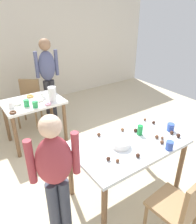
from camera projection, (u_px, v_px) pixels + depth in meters
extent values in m
plane|color=beige|center=(122.00, 175.00, 3.04)|extent=(6.40, 6.40, 0.00)
cube|color=beige|center=(31.00, 46.00, 4.81)|extent=(6.40, 0.10, 2.60)
cube|color=silver|center=(128.00, 143.00, 2.48)|extent=(1.29, 0.80, 0.04)
cylinder|color=brown|center=(104.00, 212.00, 2.10)|extent=(0.06, 0.06, 0.71)
cylinder|color=brown|center=(181.00, 166.00, 2.69)|extent=(0.06, 0.06, 0.71)
cylinder|color=brown|center=(70.00, 172.00, 2.60)|extent=(0.06, 0.06, 0.71)
cylinder|color=brown|center=(141.00, 140.00, 3.19)|extent=(0.06, 0.06, 0.71)
cube|color=white|center=(33.00, 102.00, 3.50)|extent=(0.93, 0.67, 0.04)
cylinder|color=brown|center=(16.00, 137.00, 3.26)|extent=(0.06, 0.06, 0.71)
cylinder|color=brown|center=(65.00, 122.00, 3.67)|extent=(0.06, 0.06, 0.71)
cylinder|color=brown|center=(7.00, 123.00, 3.66)|extent=(0.06, 0.06, 0.71)
cylinder|color=brown|center=(51.00, 110.00, 4.07)|extent=(0.06, 0.06, 0.71)
cube|color=olive|center=(173.00, 205.00, 2.08)|extent=(0.43, 0.43, 0.04)
cube|color=olive|center=(196.00, 200.00, 1.85)|extent=(0.38, 0.07, 0.42)
cylinder|color=olive|center=(145.00, 219.00, 2.20)|extent=(0.04, 0.04, 0.41)
cylinder|color=olive|center=(165.00, 201.00, 2.39)|extent=(0.04, 0.04, 0.41)
cylinder|color=olive|center=(194.00, 223.00, 2.16)|extent=(0.04, 0.04, 0.41)
cube|color=olive|center=(29.00, 104.00, 4.13)|extent=(0.56, 0.56, 0.04)
cube|color=olive|center=(30.00, 90.00, 4.19)|extent=(0.33, 0.26, 0.42)
cylinder|color=olive|center=(36.00, 119.00, 4.08)|extent=(0.04, 0.04, 0.41)
cylinder|color=olive|center=(19.00, 119.00, 4.09)|extent=(0.04, 0.04, 0.41)
cylinder|color=olive|center=(41.00, 111.00, 4.38)|extent=(0.04, 0.04, 0.41)
cylinder|color=olive|center=(24.00, 111.00, 4.39)|extent=(0.04, 0.04, 0.41)
cylinder|color=#383D4C|center=(54.00, 211.00, 2.11)|extent=(0.11, 0.11, 0.70)
cylinder|color=#383D4C|center=(65.00, 208.00, 2.14)|extent=(0.11, 0.11, 0.70)
ellipsoid|color=#9E3842|center=(54.00, 161.00, 1.86)|extent=(0.36, 0.28, 0.50)
sphere|color=beige|center=(50.00, 126.00, 1.70)|extent=(0.19, 0.19, 0.19)
cylinder|color=#9E3842|center=(30.00, 162.00, 1.79)|extent=(0.09, 0.09, 0.42)
cylinder|color=#9E3842|center=(76.00, 153.00, 1.89)|extent=(0.09, 0.09, 0.42)
cylinder|color=#28282D|center=(53.00, 99.00, 4.43)|extent=(0.11, 0.11, 0.81)
cylinder|color=#28282D|center=(48.00, 100.00, 4.39)|extent=(0.11, 0.11, 0.81)
ellipsoid|color=#4C5175|center=(47.00, 66.00, 4.10)|extent=(0.34, 0.24, 0.57)
sphere|color=#997051|center=(45.00, 44.00, 3.92)|extent=(0.22, 0.22, 0.22)
cylinder|color=#4C5175|center=(56.00, 63.00, 4.16)|extent=(0.08, 0.08, 0.49)
cylinder|color=#4C5175|center=(37.00, 65.00, 4.00)|extent=(0.08, 0.08, 0.49)
cylinder|color=white|center=(121.00, 143.00, 2.37)|extent=(0.21, 0.21, 0.07)
cylinder|color=#198438|center=(140.00, 130.00, 2.57)|extent=(0.07, 0.07, 0.12)
cube|color=silver|center=(90.00, 139.00, 2.51)|extent=(0.17, 0.02, 0.01)
cylinder|color=#3351B2|center=(171.00, 127.00, 2.66)|extent=(0.09, 0.09, 0.09)
cylinder|color=#3351B2|center=(170.00, 145.00, 2.32)|extent=(0.08, 0.08, 0.10)
sphere|color=brown|center=(99.00, 135.00, 2.56)|extent=(0.05, 0.05, 0.05)
sphere|color=#3D2319|center=(138.00, 155.00, 2.21)|extent=(0.05, 0.05, 0.05)
sphere|color=#3D2319|center=(108.00, 159.00, 2.16)|extent=(0.04, 0.04, 0.04)
sphere|color=#3D2319|center=(77.00, 150.00, 2.30)|extent=(0.04, 0.04, 0.04)
sphere|color=brown|center=(145.00, 119.00, 2.89)|extent=(0.04, 0.04, 0.04)
sphere|color=brown|center=(117.00, 161.00, 2.14)|extent=(0.04, 0.04, 0.04)
sphere|color=#3D2319|center=(154.00, 122.00, 2.82)|extent=(0.04, 0.04, 0.04)
sphere|color=brown|center=(122.00, 130.00, 2.66)|extent=(0.04, 0.04, 0.04)
sphere|color=brown|center=(162.00, 142.00, 2.42)|extent=(0.05, 0.05, 0.05)
sphere|color=#3D2319|center=(172.00, 133.00, 2.60)|extent=(0.04, 0.04, 0.04)
sphere|color=brown|center=(162.00, 138.00, 2.50)|extent=(0.04, 0.04, 0.04)
sphere|color=#3D2319|center=(136.00, 130.00, 2.64)|extent=(0.05, 0.05, 0.05)
sphere|color=brown|center=(157.00, 137.00, 2.51)|extent=(0.05, 0.05, 0.05)
sphere|color=#3D2319|center=(178.00, 135.00, 2.54)|extent=(0.05, 0.05, 0.05)
cylinder|color=white|center=(52.00, 94.00, 3.41)|extent=(0.13, 0.13, 0.25)
cylinder|color=green|center=(26.00, 103.00, 3.28)|extent=(0.08, 0.08, 0.11)
cylinder|color=green|center=(35.00, 104.00, 3.25)|extent=(0.08, 0.08, 0.10)
cylinder|color=white|center=(11.00, 105.00, 3.24)|extent=(0.08, 0.08, 0.09)
cylinder|color=white|center=(43.00, 95.00, 3.57)|extent=(0.07, 0.07, 0.10)
torus|color=brown|center=(13.00, 112.00, 3.09)|extent=(0.10, 0.10, 0.03)
torus|color=white|center=(40.00, 100.00, 3.48)|extent=(0.13, 0.13, 0.04)
torus|color=white|center=(17.00, 104.00, 3.35)|extent=(0.13, 0.13, 0.04)
torus|color=gold|center=(30.00, 96.00, 3.62)|extent=(0.12, 0.12, 0.04)
torus|color=pink|center=(48.00, 104.00, 3.35)|extent=(0.11, 0.11, 0.03)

